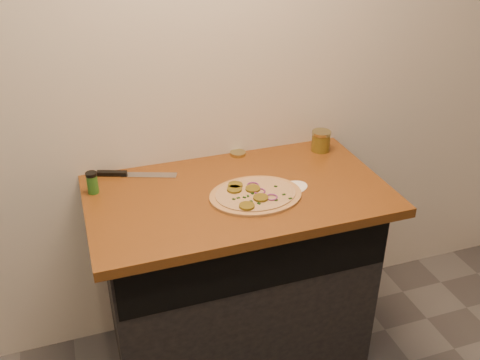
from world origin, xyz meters
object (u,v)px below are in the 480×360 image
object	(u,v)px
chefs_knife	(129,174)
spice_shaker	(92,183)
pizza	(255,195)
salsa_jar	(321,141)

from	to	relation	value
chefs_knife	spice_shaker	distance (m)	0.19
pizza	spice_shaker	world-z (taller)	spice_shaker
pizza	chefs_knife	size ratio (longest dim) A/B	1.13
pizza	salsa_jar	size ratio (longest dim) A/B	3.91
salsa_jar	spice_shaker	xyz separation A→B (m)	(-1.03, -0.06, -0.00)
pizza	salsa_jar	world-z (taller)	salsa_jar
chefs_knife	salsa_jar	xyz separation A→B (m)	(0.87, -0.04, 0.04)
pizza	chefs_knife	distance (m)	0.55
spice_shaker	chefs_knife	bearing A→B (deg)	31.62
salsa_jar	spice_shaker	world-z (taller)	salsa_jar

